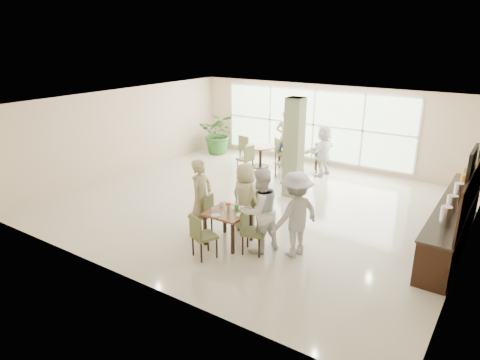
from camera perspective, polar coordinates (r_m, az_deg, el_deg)
The scene contains 22 objects.
ground at distance 11.65m, azimuth 2.47°, elevation -3.36°, with size 10.00×10.00×0.00m, color beige.
room_shell at distance 11.11m, azimuth 2.60°, elevation 4.80°, with size 10.00×10.00×10.00m.
window_bank at distance 15.27m, azimuth 9.76°, elevation 7.27°, with size 7.00×0.04×7.00m.
column at distance 12.02m, azimuth 7.20°, elevation 4.26°, with size 0.45×0.45×2.80m, color #7B8159.
main_table at distance 9.36m, azimuth -1.56°, elevation -4.79°, with size 0.87×0.87×0.75m.
round_table_left at distance 14.87m, azimuth 2.74°, elevation 3.88°, with size 1.04×1.04×0.75m.
round_table_right at distance 14.48m, azimuth 7.51°, elevation 3.29°, with size 1.00×1.00×0.75m.
chairs_main_table at distance 9.45m, azimuth -1.72°, elevation -5.70°, with size 2.04×2.15×0.95m.
chairs_table_left at distance 14.87m, azimuth 2.60°, elevation 3.55°, with size 2.12×1.80×0.95m.
chairs_table_right at distance 14.49m, azimuth 7.45°, elevation 2.99°, with size 2.15×1.90×0.95m.
tabletop_clutter at distance 9.31m, azimuth -1.52°, elevation -3.84°, with size 0.79×0.78×0.21m.
buffet_counter at distance 10.50m, azimuth 26.60°, elevation -4.75°, with size 0.64×4.70×1.95m.
wall_tv at distance 8.94m, azimuth 28.55°, elevation 1.93°, with size 0.06×1.00×0.58m.
framed_art_a at distance 10.56m, azimuth 29.33°, elevation 2.42°, with size 0.05×0.55×0.70m.
potted_plant at distance 16.51m, azimuth -2.83°, elevation 6.21°, with size 1.42×1.42×1.57m, color #2D6026.
teen_left at distance 9.72m, azimuth -5.17°, elevation -2.37°, with size 0.65×0.43×1.79m, color tan.
teen_far at distance 9.95m, azimuth 0.67°, elevation -2.25°, with size 0.80×0.44×1.63m, color tan.
teen_right at distance 8.94m, azimuth 2.67°, elevation -4.09°, with size 0.89×0.70×1.84m, color white.
teen_standing at distance 8.84m, azimuth 7.39°, elevation -4.55°, with size 1.18×0.68×1.83m, color #B2B2B4.
adult_a at distance 13.73m, azimuth 6.60°, elevation 3.53°, with size 0.94×0.53×1.60m, color #3B5FB1.
adult_b at distance 14.12m, azimuth 11.06°, elevation 3.88°, with size 1.55×0.67×1.67m, color white.
adult_standing at distance 15.12m, azimuth 6.13°, elevation 5.66°, with size 0.71×0.47×1.94m, color tan.
Camera 1 is at (5.58, -9.22, 4.41)m, focal length 32.00 mm.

